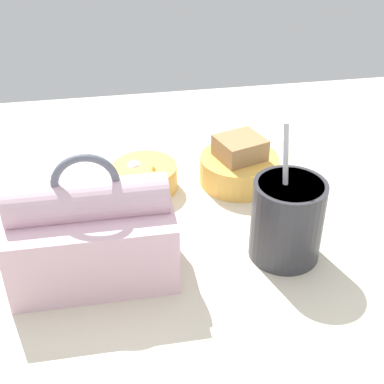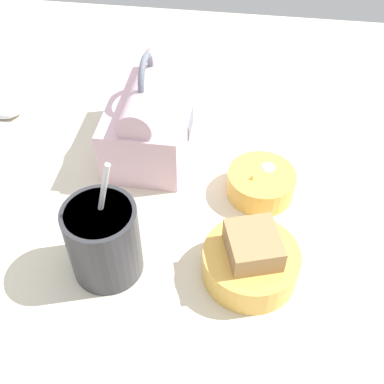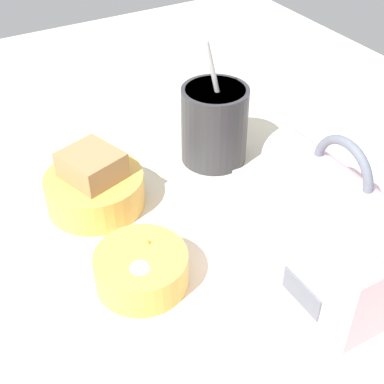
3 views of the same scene
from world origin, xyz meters
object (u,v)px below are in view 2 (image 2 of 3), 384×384
Objects in this scene: lunch_bag at (149,118)px; computer_mouse at (5,107)px; soup_cup at (104,240)px; bento_bowl_sandwich at (251,260)px; bento_bowl_snacks at (261,183)px.

computer_mouse is (5.41, 29.14, -4.81)cm from lunch_bag.
computer_mouse is at bearing 79.48° from lunch_bag.
soup_cup is at bearing 178.03° from lunch_bag.
bento_bowl_sandwich is 1.23× the size of bento_bowl_snacks.
bento_bowl_snacks is at bearing -113.93° from lunch_bag.
bento_bowl_snacks is 1.55× the size of computer_mouse.
soup_cup is 1.48× the size of bento_bowl_sandwich.
soup_cup is (-25.87, 0.89, -0.26)cm from lunch_bag.
lunch_bag is 21.59cm from bento_bowl_snacks.
soup_cup is 19.84cm from bento_bowl_sandwich.
lunch_bag is at bearing -1.97° from soup_cup.
lunch_bag is 1.08× the size of soup_cup.
lunch_bag is at bearing 37.49° from bento_bowl_sandwich.
lunch_bag reaches higher than computer_mouse.
bento_bowl_sandwich reaches higher than bento_bowl_snacks.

